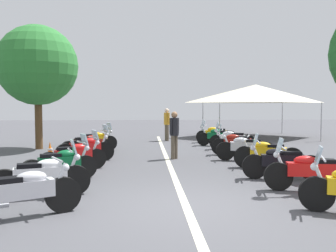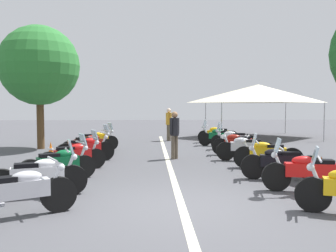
{
  "view_description": "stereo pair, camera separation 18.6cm",
  "coord_description": "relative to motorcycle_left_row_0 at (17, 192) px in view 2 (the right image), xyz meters",
  "views": [
    {
      "loc": [
        -6.83,
        0.78,
        1.96
      ],
      "look_at": [
        5.59,
        0.0,
        1.23
      ],
      "focal_mm": 38.49,
      "sensor_mm": 36.0,
      "label": 1
    },
    {
      "loc": [
        -6.83,
        0.59,
        1.96
      ],
      "look_at": [
        5.59,
        0.0,
        1.23
      ],
      "focal_mm": 38.49,
      "sensor_mm": 36.0,
      "label": 2
    }
  ],
  "objects": [
    {
      "name": "roadside_tree_0",
      "position": [
        10.04,
        2.61,
        3.23
      ],
      "size": [
        3.51,
        3.51,
        5.47
      ],
      "color": "brown",
      "rests_on": "ground_plane"
    },
    {
      "name": "motorcycle_left_row_6",
      "position": [
        9.1,
        -0.01,
        0.0
      ],
      "size": [
        1.1,
        1.81,
        1.21
      ],
      "rotation": [
        0.0,
        0.0,
        -1.07
      ],
      "color": "black",
      "rests_on": "ground_plane"
    },
    {
      "name": "motorcycle_right_row_1",
      "position": [
        1.6,
        -5.9,
        0.01
      ],
      "size": [
        0.8,
        2.18,
        1.21
      ],
      "rotation": [
        0.0,
        0.0,
        1.38
      ],
      "color": "black",
      "rests_on": "ground_plane"
    },
    {
      "name": "motorcycle_left_row_1",
      "position": [
        1.43,
        0.06,
        0.01
      ],
      "size": [
        0.87,
        2.01,
        1.22
      ],
      "rotation": [
        0.0,
        0.0,
        -1.26
      ],
      "color": "black",
      "rests_on": "ground_plane"
    },
    {
      "name": "motorcycle_right_row_2",
      "position": [
        2.94,
        -5.7,
        0.01
      ],
      "size": [
        0.79,
        2.09,
        1.22
      ],
      "rotation": [
        0.0,
        0.0,
        1.37
      ],
      "color": "black",
      "rests_on": "ground_plane"
    },
    {
      "name": "motorcycle_right_row_5",
      "position": [
        7.52,
        -5.68,
        0.01
      ],
      "size": [
        0.83,
        2.01,
        1.22
      ],
      "rotation": [
        0.0,
        0.0,
        1.33
      ],
      "color": "black",
      "rests_on": "ground_plane"
    },
    {
      "name": "motorcycle_left_row_4",
      "position": [
        6.22,
        -0.07,
        0.01
      ],
      "size": [
        0.99,
        1.92,
        1.01
      ],
      "rotation": [
        0.0,
        0.0,
        -1.16
      ],
      "color": "black",
      "rests_on": "ground_plane"
    },
    {
      "name": "motorcycle_right_row_4",
      "position": [
        6.17,
        -5.65,
        0.0
      ],
      "size": [
        0.73,
        2.1,
        1.01
      ],
      "rotation": [
        0.0,
        0.0,
        1.42
      ],
      "color": "black",
      "rests_on": "ground_plane"
    },
    {
      "name": "motorcycle_right_row_8",
      "position": [
        12.12,
        -5.75,
        0.01
      ],
      "size": [
        0.79,
        2.07,
        1.21
      ],
      "rotation": [
        0.0,
        0.0,
        1.37
      ],
      "color": "black",
      "rests_on": "ground_plane"
    },
    {
      "name": "event_tent",
      "position": [
        15.28,
        -8.8,
        2.19
      ],
      "size": [
        6.15,
        6.15,
        3.2
      ],
      "color": "beige",
      "rests_on": "ground_plane"
    },
    {
      "name": "motorcycle_left_row_2",
      "position": [
        3.09,
        0.05,
        0.0
      ],
      "size": [
        1.14,
        1.79,
        1.2
      ],
      "rotation": [
        0.0,
        0.0,
        -1.04
      ],
      "color": "black",
      "rests_on": "ground_plane"
    },
    {
      "name": "motorcycle_right_row_3",
      "position": [
        4.51,
        -5.87,
        0.01
      ],
      "size": [
        0.96,
        2.0,
        1.02
      ],
      "rotation": [
        0.0,
        0.0,
        1.21
      ],
      "color": "black",
      "rests_on": "ground_plane"
    },
    {
      "name": "motorcycle_right_row_7",
      "position": [
        10.73,
        -5.64,
        0.01
      ],
      "size": [
        0.86,
        2.14,
        1.21
      ],
      "rotation": [
        0.0,
        0.0,
        1.32
      ],
      "color": "black",
      "rests_on": "ground_plane"
    },
    {
      "name": "motorcycle_left_row_5",
      "position": [
        7.56,
        0.04,
        0.01
      ],
      "size": [
        1.17,
        1.9,
        1.21
      ],
      "rotation": [
        0.0,
        0.0,
        -1.06
      ],
      "color": "black",
      "rests_on": "ground_plane"
    },
    {
      "name": "traffic_cone_1",
      "position": [
        7.13,
        1.38,
        -0.17
      ],
      "size": [
        0.36,
        0.36,
        0.61
      ],
      "color": "orange",
      "rests_on": "ground_plane"
    },
    {
      "name": "motorcycle_left_row_3",
      "position": [
        4.55,
        -0.01,
        0.0
      ],
      "size": [
        1.14,
        1.83,
        1.2
      ],
      "rotation": [
        0.0,
        0.0,
        -1.05
      ],
      "color": "black",
      "rests_on": "ground_plane"
    },
    {
      "name": "bystander_0",
      "position": [
        13.35,
        -3.29,
        0.59
      ],
      "size": [
        0.49,
        0.32,
        1.78
      ],
      "rotation": [
        0.0,
        0.0,
        5.13
      ],
      "color": "brown",
      "rests_on": "ground_plane"
    },
    {
      "name": "ground_plane",
      "position": [
        0.58,
        -2.91,
        -0.46
      ],
      "size": [
        80.0,
        80.0,
        0.0
      ],
      "primitive_type": "plane",
      "color": "#4C4C51"
    },
    {
      "name": "traffic_cone_0",
      "position": [
        3.03,
        -6.84,
        -0.17
      ],
      "size": [
        0.36,
        0.36,
        0.61
      ],
      "color": "orange",
      "rests_on": "ground_plane"
    },
    {
      "name": "lane_centre_stripe",
      "position": [
        5.33,
        -2.91,
        -0.46
      ],
      "size": [
        21.38,
        0.16,
        0.01
      ],
      "primitive_type": "cube",
      "color": "beige",
      "rests_on": "ground_plane"
    },
    {
      "name": "motorcycle_right_row_6",
      "position": [
        9.12,
        -5.89,
        0.01
      ],
      "size": [
        0.94,
        1.97,
        1.22
      ],
      "rotation": [
        0.0,
        0.0,
        1.22
      ],
      "color": "black",
      "rests_on": "ground_plane"
    },
    {
      "name": "motorcycle_left_row_0",
      "position": [
        0.0,
        0.0,
        0.0
      ],
      "size": [
        1.16,
        1.91,
        1.0
      ],
      "rotation": [
        0.0,
        0.0,
        -1.06
      ],
      "color": "black",
      "rests_on": "ground_plane"
    },
    {
      "name": "bystander_1",
      "position": [
        6.71,
        -3.17,
        0.55
      ],
      "size": [
        0.43,
        0.37,
        1.73
      ],
      "rotation": [
        0.0,
        0.0,
        0.87
      ],
      "color": "brown",
      "rests_on": "ground_plane"
    }
  ]
}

